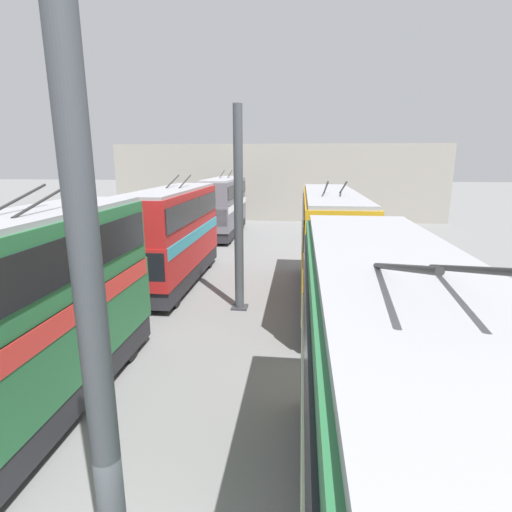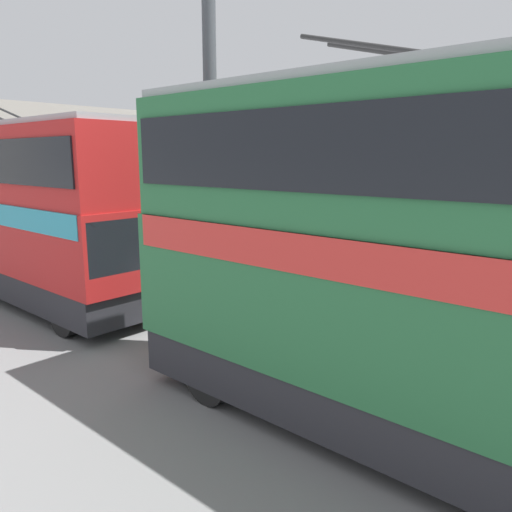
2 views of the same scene
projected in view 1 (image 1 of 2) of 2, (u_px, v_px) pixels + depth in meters
depot_back_wall at (277, 183)px, 42.89m from camera, size 0.50×36.00×8.16m
support_column_near at (94, 342)px, 5.25m from camera, size 0.71×0.71×8.81m
support_column_far at (239, 215)px, 17.20m from camera, size 0.71×0.71×8.81m
bus_left_near at (389, 416)px, 5.82m from camera, size 9.66×2.54×5.88m
bus_left_far at (330, 241)px, 18.34m from camera, size 11.29×2.54×5.80m
bus_right_near at (6, 320)px, 9.16m from camera, size 10.94×2.54×5.97m
bus_right_mid at (174, 231)px, 21.20m from camera, size 9.93×2.54×5.74m
bus_right_far at (224, 203)px, 34.72m from camera, size 9.70×2.54×5.62m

